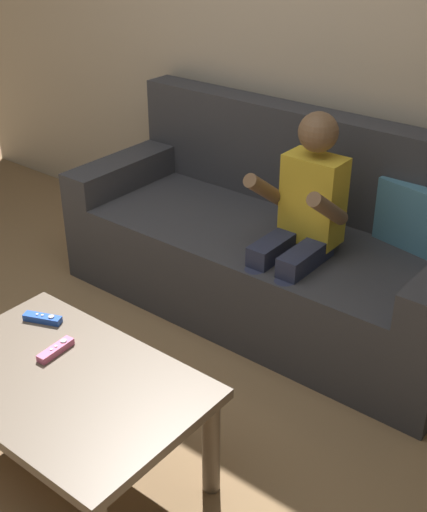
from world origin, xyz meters
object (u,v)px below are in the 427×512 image
(person_seated_on_couch, at_px, (300,221))
(game_remote_blue_center, at_px, (42,318))
(couch, at_px, (277,246))
(coffee_table, at_px, (65,394))
(game_remote_pink_near_edge, at_px, (56,350))

(person_seated_on_couch, height_order, game_remote_blue_center, person_seated_on_couch)
(couch, relative_size, coffee_table, 2.12)
(coffee_table, bearing_deg, couch, 93.52)
(coffee_table, distance_m, game_remote_blue_center, 0.35)
(couch, distance_m, coffee_table, 1.35)
(couch, xyz_separation_m, person_seated_on_couch, (0.23, -0.19, 0.27))
(couch, distance_m, game_remote_blue_center, 1.21)
(person_seated_on_couch, distance_m, game_remote_pink_near_edge, 1.13)
(game_remote_pink_near_edge, height_order, game_remote_blue_center, same)
(couch, bearing_deg, game_remote_blue_center, -100.48)
(person_seated_on_couch, bearing_deg, game_remote_pink_near_edge, -103.60)
(couch, distance_m, game_remote_pink_near_edge, 1.28)
(coffee_table, height_order, game_remote_blue_center, game_remote_blue_center)
(couch, bearing_deg, coffee_table, -86.48)
(game_remote_blue_center, bearing_deg, game_remote_pink_near_edge, -26.49)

